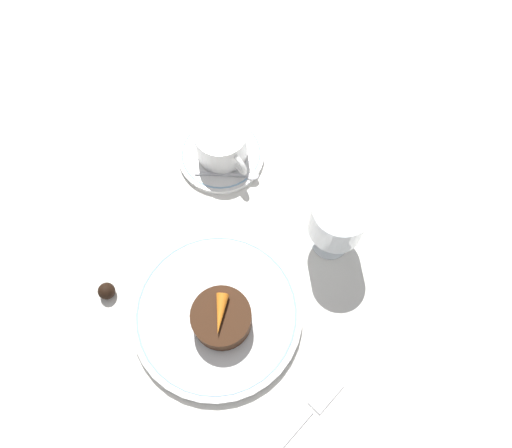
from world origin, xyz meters
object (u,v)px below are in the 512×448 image
at_px(wine_glass, 338,220).
at_px(dinner_plate, 217,313).
at_px(coffee_cup, 222,143).
at_px(fork, 302,421).
at_px(dessert_cake, 222,318).

bearing_deg(wine_glass, dinner_plate, -92.30).
xyz_separation_m(dinner_plate, coffee_cup, (-0.21, 0.15, 0.03)).
bearing_deg(wine_glass, fork, -47.22).
xyz_separation_m(coffee_cup, wine_glass, (0.22, 0.05, 0.04)).
relative_size(coffee_cup, fork, 0.60).
xyz_separation_m(dinner_plate, wine_glass, (0.01, 0.20, 0.08)).
xyz_separation_m(dinner_plate, fork, (0.18, 0.01, -0.01)).
bearing_deg(coffee_cup, dessert_cake, -34.38).
bearing_deg(dessert_cake, coffee_cup, 145.62).
height_order(wine_glass, fork, wine_glass).
relative_size(dinner_plate, fork, 1.35).
relative_size(wine_glass, fork, 0.68).
relative_size(fork, dessert_cake, 2.18).
bearing_deg(fork, dessert_cake, -176.13).
bearing_deg(coffee_cup, fork, -19.93).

